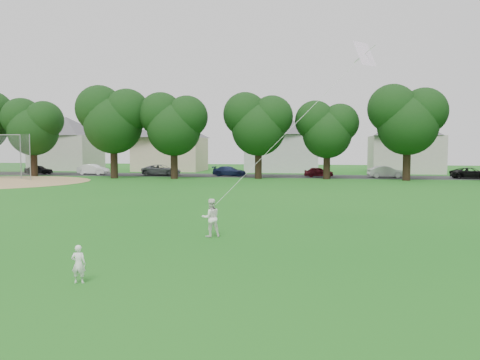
# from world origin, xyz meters

# --- Properties ---
(ground) EXTENTS (160.00, 160.00, 0.00)m
(ground) POSITION_xyz_m (0.00, 0.00, 0.00)
(ground) COLOR #155F16
(ground) RESTS_ON ground
(street) EXTENTS (90.00, 7.00, 0.01)m
(street) POSITION_xyz_m (0.00, 42.00, 0.01)
(street) COLOR #2D2D30
(street) RESTS_ON ground
(toddler) EXTENTS (0.38, 0.29, 0.95)m
(toddler) POSITION_xyz_m (-0.92, -1.79, 0.47)
(toddler) COLOR white
(toddler) RESTS_ON ground
(older_boy) EXTENTS (0.86, 0.80, 1.42)m
(older_boy) POSITION_xyz_m (0.91, 4.53, 0.71)
(older_boy) COLOR white
(older_boy) RESTS_ON ground
(kite) EXTENTS (3.33, 1.36, 8.19)m
(kite) POSITION_xyz_m (3.69, 5.34, 3.92)
(kite) COLOR white
(kite) RESTS_ON ground
(tree_row) EXTENTS (79.92, 9.66, 10.73)m
(tree_row) POSITION_xyz_m (-0.70, 36.30, 6.42)
(tree_row) COLOR black
(tree_row) RESTS_ON ground
(parked_cars) EXTENTS (63.23, 2.24, 1.28)m
(parked_cars) POSITION_xyz_m (0.20, 41.00, 0.61)
(parked_cars) COLOR black
(parked_cars) RESTS_ON ground
(house_row) EXTENTS (76.74, 13.88, 9.88)m
(house_row) POSITION_xyz_m (0.61, 52.00, 4.70)
(house_row) COLOR beige
(house_row) RESTS_ON ground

